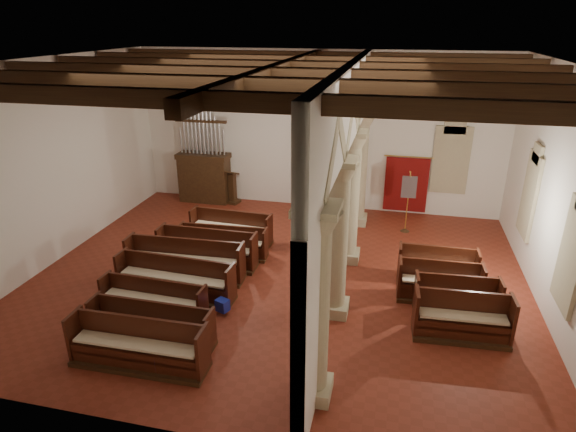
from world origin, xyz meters
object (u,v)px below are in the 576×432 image
at_px(lectern, 232,189).
at_px(pipe_organ, 204,169).
at_px(aisle_pew_0, 461,323).
at_px(nave_pew_0, 139,351).
at_px(processional_banner, 407,211).

bearing_deg(lectern, pipe_organ, -168.72).
bearing_deg(aisle_pew_0, lectern, 134.90).
xyz_separation_m(lectern, aisle_pew_0, (8.18, -7.36, -0.20)).
distance_m(pipe_organ, aisle_pew_0, 11.95).
relative_size(pipe_organ, lectern, 3.09).
xyz_separation_m(pipe_organ, lectern, (1.17, -0.01, -0.78)).
bearing_deg(lectern, aisle_pew_0, -30.08).
height_order(lectern, nave_pew_0, lectern).
bearing_deg(processional_banner, pipe_organ, 167.26).
relative_size(pipe_organ, aisle_pew_0, 1.97).
bearing_deg(aisle_pew_0, nave_pew_0, -162.18).
distance_m(lectern, nave_pew_0, 10.07).
distance_m(pipe_organ, lectern, 1.41).
bearing_deg(processional_banner, aisle_pew_0, -81.07).
height_order(pipe_organ, lectern, pipe_organ).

